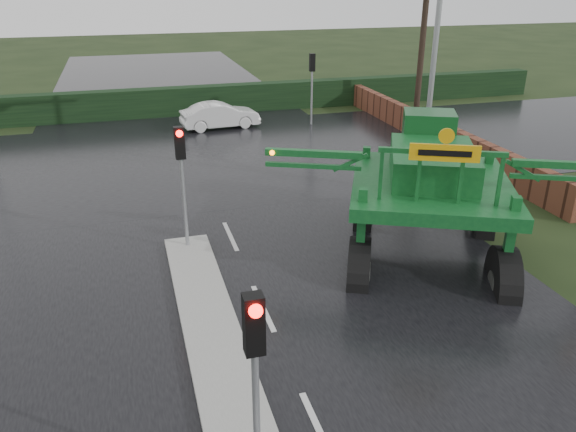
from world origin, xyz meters
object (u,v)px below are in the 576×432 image
object	(u,v)px
traffic_signal_far	(312,73)
street_light_right	(431,8)
traffic_signal_mid	(181,162)
white_sedan	(221,128)
traffic_signal_near	(255,358)
crop_sprayer	(364,186)

from	to	relation	value
traffic_signal_far	street_light_right	distance (m)	8.86
traffic_signal_mid	street_light_right	bearing A→B (deg)	25.40
traffic_signal_mid	white_sedan	bearing A→B (deg)	76.20
traffic_signal_near	street_light_right	distance (m)	16.46
traffic_signal_mid	traffic_signal_far	xyz separation A→B (m)	(7.80, 12.52, 0.00)
traffic_signal_near	street_light_right	world-z (taller)	street_light_right
traffic_signal_near	crop_sprayer	world-z (taller)	crop_sprayer
crop_sprayer	white_sedan	distance (m)	15.69
white_sedan	crop_sprayer	bearing A→B (deg)	177.90
traffic_signal_near	white_sedan	xyz separation A→B (m)	(3.21, 21.56, -2.59)
street_light_right	white_sedan	distance (m)	12.19
traffic_signal_mid	crop_sprayer	size ratio (longest dim) A/B	0.43
traffic_signal_mid	crop_sprayer	distance (m)	4.81
crop_sprayer	white_sedan	world-z (taller)	crop_sprayer
traffic_signal_far	white_sedan	xyz separation A→B (m)	(-4.59, 0.55, -2.59)
traffic_signal_mid	traffic_signal_far	world-z (taller)	same
traffic_signal_near	traffic_signal_far	xyz separation A→B (m)	(7.80, 21.02, 0.00)
white_sedan	traffic_signal_far	bearing A→B (deg)	-102.37
white_sedan	street_light_right	bearing A→B (deg)	-149.26
street_light_right	white_sedan	size ratio (longest dim) A/B	2.60
traffic_signal_near	street_light_right	bearing A→B (deg)	53.87
street_light_right	crop_sprayer	bearing A→B (deg)	-127.67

